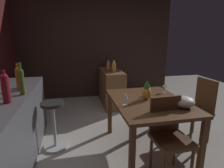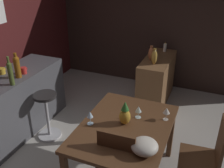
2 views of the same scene
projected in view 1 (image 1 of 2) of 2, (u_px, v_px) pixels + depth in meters
The scene contains 20 objects.
ground_plane at pixel (128, 146), 2.71m from camera, with size 9.00×9.00×0.00m, color #B7B2A8.
wall_side_right at pixel (89, 48), 4.75m from camera, with size 0.10×4.40×2.60m, color #33231E.
dining_table at pixel (149, 106), 2.48m from camera, with size 1.26×0.94×0.74m.
kitchen_counter at pixel (7, 131), 2.23m from camera, with size 2.10×0.60×0.90m, color #4C4C51.
sideboard_cabinet at pixel (111, 87), 4.36m from camera, with size 1.10×0.44×0.82m, color brown.
chair_near_window at pixel (169, 134), 2.07m from camera, with size 0.42×0.42×0.91m.
chair_by_doorway at pixel (198, 107), 2.79m from camera, with size 0.43×0.43×0.96m.
bar_stool at pixel (54, 124), 2.59m from camera, with size 0.34×0.34×0.70m.
wine_glass_left at pixel (149, 88), 2.65m from camera, with size 0.07×0.07×0.15m.
wine_glass_right at pixel (125, 96), 2.26m from camera, with size 0.07×0.07×0.16m.
wine_glass_center at pixel (165, 85), 2.79m from camera, with size 0.08×0.08×0.15m.
pineapple_centerpiece at pixel (147, 91), 2.47m from camera, with size 0.12×0.12×0.27m.
fruit_bowl at pixel (184, 102), 2.21m from camera, with size 0.26×0.26×0.13m, color beige.
wine_bottle_amber at pixel (19, 77), 2.32m from camera, with size 0.08×0.08×0.35m.
wine_bottle_olive at pixel (21, 80), 2.13m from camera, with size 0.06×0.06×0.38m.
wine_bottle_ruby at pixel (5, 87), 1.86m from camera, with size 0.08×0.08×0.34m.
cup_red at pixel (22, 84), 2.46m from camera, with size 0.12×0.08×0.09m.
pillar_candle_tall at pixel (109, 65), 4.61m from camera, with size 0.06×0.06×0.17m.
vase_brass at pixel (114, 67), 3.95m from camera, with size 0.09×0.09×0.26m.
vase_copper at pixel (108, 66), 4.07m from camera, with size 0.09×0.09×0.25m.
Camera 1 is at (-2.30, 0.73, 1.56)m, focal length 29.40 mm.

